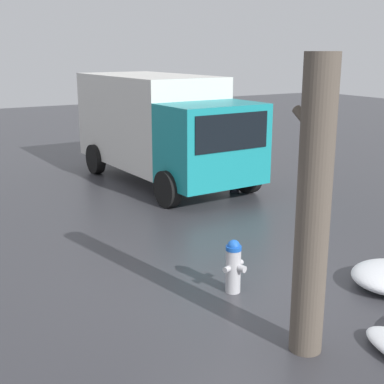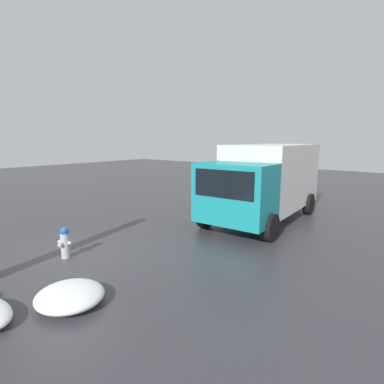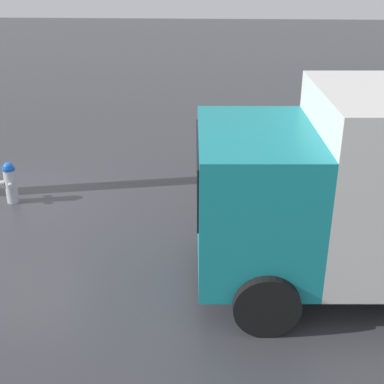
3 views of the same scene
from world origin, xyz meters
The scene contains 3 objects.
ground_plane centered at (0.00, 0.00, 0.00)m, with size 60.00×60.00×0.00m, color #38383D.
fire_hydrant centered at (0.00, 0.00, 0.45)m, with size 0.35×0.44×0.87m.
pedestrian centered at (5.06, -3.56, 0.92)m, with size 0.37×0.37×1.69m.
Camera 3 is at (4.08, -9.62, 4.75)m, focal length 50.00 mm.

